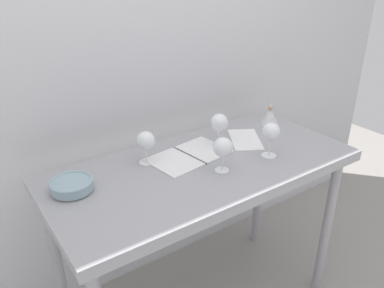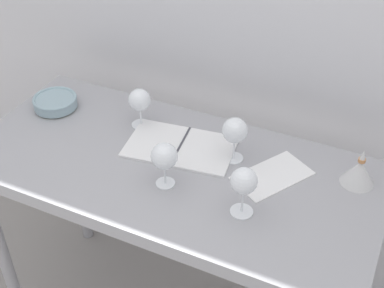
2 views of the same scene
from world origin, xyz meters
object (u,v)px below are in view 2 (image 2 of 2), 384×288
object	(u,v)px
wine_glass_far_right	(235,132)
open_notebook	(180,146)
tasting_sheet_upper	(272,176)
decanter_funnel	(359,172)
wine_glass_near_right	(244,182)
wine_glass_far_left	(140,101)
wine_glass_near_center	(164,157)
tasting_bowl	(55,102)

from	to	relation	value
wine_glass_far_right	open_notebook	world-z (taller)	wine_glass_far_right
wine_glass_far_right	open_notebook	xyz separation A→B (m)	(-0.19, -0.02, -0.11)
tasting_sheet_upper	decanter_funnel	bearing A→B (deg)	49.99
wine_glass_near_right	decanter_funnel	xyz separation A→B (m)	(0.29, 0.28, -0.08)
wine_glass_far_left	open_notebook	xyz separation A→B (m)	(0.19, -0.06, -0.10)
open_notebook	tasting_sheet_upper	bearing A→B (deg)	-9.23
wine_glass_near_right	open_notebook	bearing A→B (deg)	146.07
wine_glass_near_center	wine_glass_near_right	xyz separation A→B (m)	(0.27, -0.02, 0.01)
wine_glass_near_right	decanter_funnel	bearing A→B (deg)	44.78
wine_glass_far_left	wine_glass_near_right	bearing A→B (deg)	-28.11
decanter_funnel	wine_glass_near_center	bearing A→B (deg)	-154.07
tasting_sheet_upper	open_notebook	bearing A→B (deg)	-150.27
wine_glass_near_right	decanter_funnel	world-z (taller)	wine_glass_near_right
wine_glass_near_right	wine_glass_near_center	bearing A→B (deg)	176.65
tasting_sheet_upper	decanter_funnel	xyz separation A→B (m)	(0.26, 0.09, 0.04)
wine_glass_near_center	tasting_bowl	world-z (taller)	wine_glass_near_center
wine_glass_far_left	open_notebook	world-z (taller)	wine_glass_far_left
wine_glass_far_right	tasting_sheet_upper	bearing A→B (deg)	-11.28
wine_glass_far_right	decanter_funnel	size ratio (longest dim) A/B	1.25
wine_glass_near_right	open_notebook	world-z (taller)	wine_glass_near_right
wine_glass_near_right	wine_glass_far_left	bearing A→B (deg)	151.89
wine_glass_near_right	decanter_funnel	size ratio (longest dim) A/B	1.28
wine_glass_far_right	tasting_bowl	distance (m)	0.74
tasting_bowl	decanter_funnel	xyz separation A→B (m)	(1.14, 0.06, 0.02)
tasting_sheet_upper	tasting_bowl	xyz separation A→B (m)	(-0.88, 0.03, 0.03)
wine_glass_near_right	tasting_sheet_upper	distance (m)	0.23
wine_glass_near_center	wine_glass_near_right	world-z (taller)	wine_glass_near_right
open_notebook	tasting_bowl	size ratio (longest dim) A/B	2.38
wine_glass_far_right	tasting_bowl	size ratio (longest dim) A/B	0.96
wine_glass_far_left	wine_glass_near_right	size ratio (longest dim) A/B	0.91
wine_glass_near_center	decanter_funnel	xyz separation A→B (m)	(0.55, 0.27, -0.07)
tasting_sheet_upper	decanter_funnel	size ratio (longest dim) A/B	1.96
wine_glass_far_left	tasting_sheet_upper	world-z (taller)	wine_glass_far_left
wine_glass_far_left	tasting_bowl	world-z (taller)	wine_glass_far_left
wine_glass_far_left	decanter_funnel	size ratio (longest dim) A/B	1.17
wine_glass_far_left	wine_glass_near_center	bearing A→B (deg)	-47.31
open_notebook	wine_glass_far_right	bearing A→B (deg)	-1.43
tasting_sheet_upper	wine_glass_near_center	bearing A→B (deg)	-117.41
tasting_bowl	decanter_funnel	distance (m)	1.14
decanter_funnel	open_notebook	bearing A→B (deg)	-172.49
wine_glass_far_left	wine_glass_near_center	world-z (taller)	wine_glass_near_center
wine_glass_near_center	wine_glass_far_left	bearing A→B (deg)	132.69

